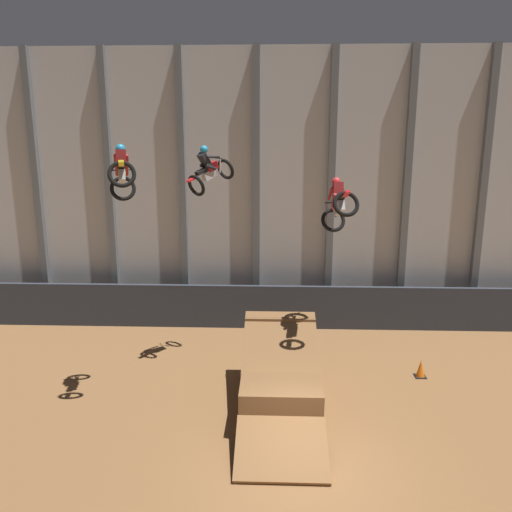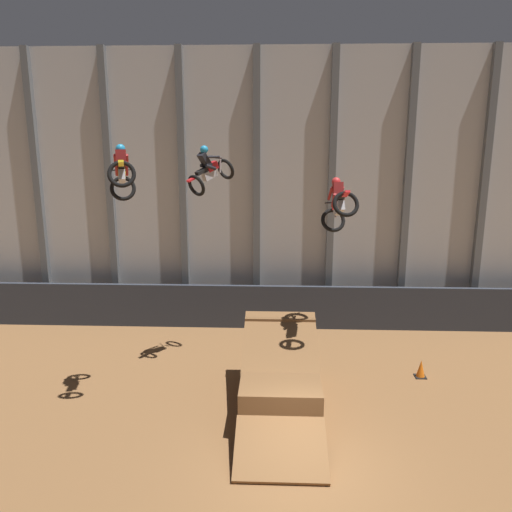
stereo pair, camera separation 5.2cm
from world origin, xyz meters
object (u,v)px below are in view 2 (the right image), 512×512
rider_bike_center_air (209,171)px  traffic_cone_near_ramp (421,369)px  rider_bike_right_air (339,205)px  rider_bike_left_air (122,173)px  dirt_ramp (280,378)px

rider_bike_center_air → traffic_cone_near_ramp: size_ratio=3.01×
rider_bike_center_air → rider_bike_right_air: bearing=10.4°
rider_bike_left_air → rider_bike_right_air: (6.00, 0.53, -0.90)m
dirt_ramp → rider_bike_left_air: bearing=177.8°
rider_bike_center_air → rider_bike_right_air: 4.64m
rider_bike_right_air → dirt_ramp: bearing=-165.0°
rider_bike_center_air → dirt_ramp: bearing=-11.3°
rider_bike_left_air → rider_bike_right_air: size_ratio=1.02×
rider_bike_right_air → rider_bike_left_air: bearing=176.6°
rider_bike_left_air → rider_bike_right_air: bearing=-11.8°
rider_bike_right_air → traffic_cone_near_ramp: (3.00, 1.06, -5.50)m
rider_bike_left_air → traffic_cone_near_ramp: rider_bike_left_air is taller
dirt_ramp → rider_bike_center_air: (-2.36, 2.96, 5.83)m
rider_bike_right_air → rider_bike_center_air: bearing=141.9°
traffic_cone_near_ramp → rider_bike_left_air: bearing=-170.0°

